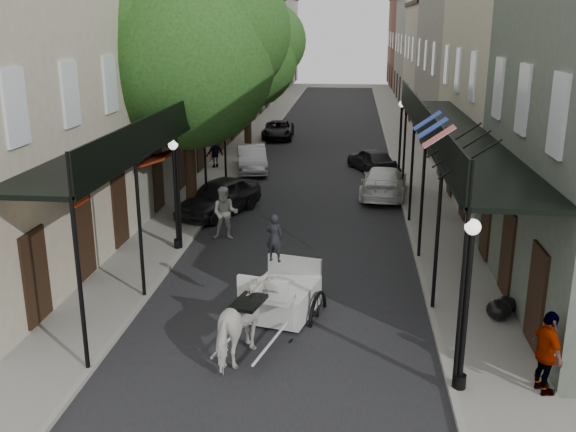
% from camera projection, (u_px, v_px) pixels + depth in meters
% --- Properties ---
extents(ground, '(140.00, 140.00, 0.00)m').
position_uv_depth(ground, '(277.00, 339.00, 15.83)').
color(ground, gray).
rests_on(ground, ground).
extents(road, '(8.00, 90.00, 0.01)m').
position_uv_depth(road, '(320.00, 166.00, 34.88)').
color(road, black).
rests_on(road, ground).
extents(sidewalk_left, '(2.20, 90.00, 0.12)m').
position_uv_depth(sidewalk_left, '(229.00, 164.00, 35.35)').
color(sidewalk_left, gray).
rests_on(sidewalk_left, ground).
extents(sidewalk_right, '(2.20, 90.00, 0.12)m').
position_uv_depth(sidewalk_right, '(413.00, 167.00, 34.38)').
color(sidewalk_right, gray).
rests_on(sidewalk_right, ground).
extents(building_row_left, '(5.00, 80.00, 10.50)m').
position_uv_depth(building_row_left, '(203.00, 57.00, 43.73)').
color(building_row_left, '#B9AE94').
rests_on(building_row_left, ground).
extents(building_row_right, '(5.00, 80.00, 10.50)m').
position_uv_depth(building_row_right, '(460.00, 59.00, 42.07)').
color(building_row_right, gray).
rests_on(building_row_right, ground).
extents(gallery_left, '(2.20, 18.05, 4.88)m').
position_uv_depth(gallery_left, '(161.00, 128.00, 21.77)').
color(gallery_left, black).
rests_on(gallery_left, sidewalk_left).
extents(gallery_right, '(2.20, 18.05, 4.88)m').
position_uv_depth(gallery_right, '(447.00, 133.00, 20.85)').
color(gallery_right, black).
rests_on(gallery_right, sidewalk_right).
extents(tree_near, '(7.31, 6.80, 9.63)m').
position_uv_depth(tree_near, '(197.00, 51.00, 24.06)').
color(tree_near, '#382619').
rests_on(tree_near, sidewalk_left).
extents(tree_far, '(6.45, 6.00, 8.61)m').
position_uv_depth(tree_far, '(253.00, 52.00, 37.59)').
color(tree_far, '#382619').
rests_on(tree_far, sidewalk_left).
extents(lamppost_right_near, '(0.32, 0.32, 3.71)m').
position_uv_depth(lamppost_right_near, '(466.00, 303.00, 12.94)').
color(lamppost_right_near, black).
rests_on(lamppost_right_near, sidewalk_right).
extents(lamppost_left, '(0.32, 0.32, 3.71)m').
position_uv_depth(lamppost_left, '(176.00, 193.00, 21.35)').
color(lamppost_left, black).
rests_on(lamppost_left, sidewalk_left).
extents(lamppost_right_far, '(0.32, 0.32, 3.71)m').
position_uv_depth(lamppost_right_far, '(400.00, 137.00, 31.99)').
color(lamppost_right_far, black).
rests_on(lamppost_right_far, sidewalk_right).
extents(horse, '(1.46, 2.31, 1.80)m').
position_uv_depth(horse, '(247.00, 323.00, 14.67)').
color(horse, silver).
rests_on(horse, ground).
extents(carriage, '(2.24, 2.94, 3.02)m').
position_uv_depth(carriage, '(288.00, 269.00, 17.13)').
color(carriage, black).
rests_on(carriage, ground).
extents(pedestrian_walking, '(0.98, 0.78, 1.94)m').
position_uv_depth(pedestrian_walking, '(225.00, 213.00, 22.88)').
color(pedestrian_walking, beige).
rests_on(pedestrian_walking, ground).
extents(pedestrian_sidewalk_left, '(1.22, 1.19, 1.68)m').
position_uv_depth(pedestrian_sidewalk_left, '(214.00, 152.00, 33.94)').
color(pedestrian_sidewalk_left, gray).
rests_on(pedestrian_sidewalk_left, sidewalk_left).
extents(pedestrian_sidewalk_right, '(0.68, 1.14, 1.81)m').
position_uv_depth(pedestrian_sidewalk_right, '(547.00, 353.00, 13.07)').
color(pedestrian_sidewalk_right, gray).
rests_on(pedestrian_sidewalk_right, sidewalk_right).
extents(car_left_near, '(3.33, 4.65, 1.47)m').
position_uv_depth(car_left_near, '(219.00, 197.00, 25.95)').
color(car_left_near, black).
rests_on(car_left_near, ground).
extents(car_left_mid, '(2.24, 4.34, 1.36)m').
position_uv_depth(car_left_mid, '(252.00, 159.00, 33.50)').
color(car_left_mid, '#ABAAB0').
rests_on(car_left_mid, ground).
extents(car_left_far, '(2.12, 4.33, 1.18)m').
position_uv_depth(car_left_far, '(278.00, 130.00, 43.16)').
color(car_left_far, black).
rests_on(car_left_far, ground).
extents(car_right_near, '(2.40, 4.85, 1.36)m').
position_uv_depth(car_right_near, '(384.00, 182.00, 28.67)').
color(car_right_near, silver).
rests_on(car_right_near, ground).
extents(car_right_far, '(2.85, 3.98, 1.26)m').
position_uv_depth(car_right_far, '(371.00, 159.00, 33.60)').
color(car_right_far, black).
rests_on(car_right_far, ground).
extents(trash_bags, '(0.90, 1.05, 0.54)m').
position_uv_depth(trash_bags, '(502.00, 308.00, 16.67)').
color(trash_bags, black).
rests_on(trash_bags, sidewalk_right).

